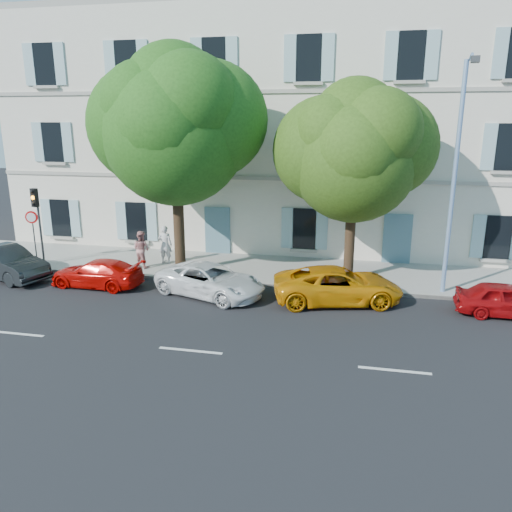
% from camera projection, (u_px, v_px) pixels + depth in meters
% --- Properties ---
extents(ground, '(90.00, 90.00, 0.00)m').
position_uv_depth(ground, '(225.00, 304.00, 18.91)').
color(ground, black).
extents(sidewalk, '(36.00, 4.50, 0.15)m').
position_uv_depth(sidewalk, '(251.00, 269.00, 23.09)').
color(sidewalk, '#A09E96').
rests_on(sidewalk, ground).
extents(kerb, '(36.00, 0.16, 0.16)m').
position_uv_depth(kerb, '(240.00, 283.00, 21.04)').
color(kerb, '#9E998E').
rests_on(kerb, ground).
extents(building, '(28.00, 7.00, 12.00)m').
position_uv_depth(building, '(273.00, 134.00, 26.92)').
color(building, silver).
rests_on(building, ground).
extents(car_dark_sedan, '(4.60, 2.85, 1.43)m').
position_uv_depth(car_dark_sedan, '(6.00, 263.00, 21.75)').
color(car_dark_sedan, black).
rests_on(car_dark_sedan, ground).
extents(car_red_coupe, '(3.98, 1.79, 1.13)m').
position_uv_depth(car_red_coupe, '(97.00, 273.00, 20.79)').
color(car_red_coupe, '#C40A05').
rests_on(car_red_coupe, ground).
extents(car_white_coupe, '(4.92, 3.47, 1.25)m').
position_uv_depth(car_white_coupe, '(210.00, 280.00, 19.71)').
color(car_white_coupe, white).
rests_on(car_white_coupe, ground).
extents(car_yellow_supercar, '(5.25, 3.31, 1.35)m').
position_uv_depth(car_yellow_supercar, '(338.00, 285.00, 18.98)').
color(car_yellow_supercar, orange).
rests_on(car_yellow_supercar, ground).
extents(car_red_hatchback, '(3.55, 1.50, 1.20)m').
position_uv_depth(car_red_hatchback, '(508.00, 300.00, 17.66)').
color(car_red_hatchback, '#96090B').
rests_on(car_red_hatchback, ground).
extents(tree_left, '(6.06, 6.06, 9.39)m').
position_uv_depth(tree_left, '(175.00, 133.00, 20.78)').
color(tree_left, '#3A2819').
rests_on(tree_left, sidewalk).
extents(tree_right, '(5.15, 5.15, 7.94)m').
position_uv_depth(tree_right, '(354.00, 159.00, 19.95)').
color(tree_right, '#3A2819').
rests_on(tree_right, sidewalk).
extents(traffic_light, '(0.32, 0.41, 3.60)m').
position_uv_depth(traffic_light, '(37.00, 210.00, 22.80)').
color(traffic_light, '#383A3D').
rests_on(traffic_light, sidewalk).
extents(road_sign, '(0.57, 0.17, 2.52)m').
position_uv_depth(road_sign, '(33.00, 226.00, 23.22)').
color(road_sign, '#383A3D').
rests_on(road_sign, sidewalk).
extents(street_lamp, '(0.34, 1.86, 8.72)m').
position_uv_depth(street_lamp, '(456.00, 167.00, 18.38)').
color(street_lamp, '#7293BF').
rests_on(street_lamp, sidewalk).
extents(pedestrian_a, '(0.67, 0.45, 1.82)m').
position_uv_depth(pedestrian_a, '(165.00, 245.00, 23.48)').
color(pedestrian_a, silver).
rests_on(pedestrian_a, sidewalk).
extents(pedestrian_b, '(0.99, 0.88, 1.71)m').
position_uv_depth(pedestrian_b, '(141.00, 249.00, 22.87)').
color(pedestrian_b, tan).
rests_on(pedestrian_b, sidewalk).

